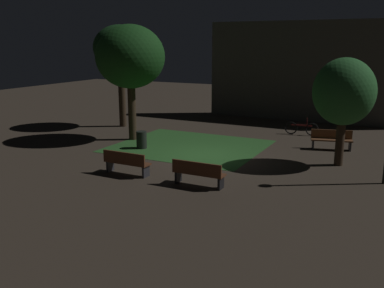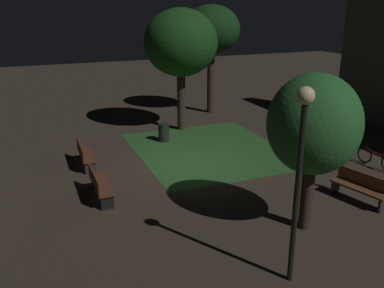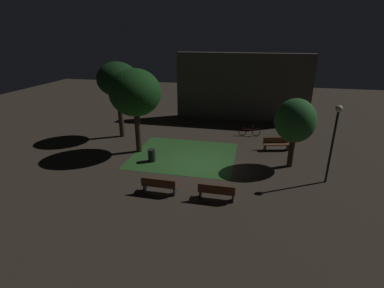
{
  "view_description": "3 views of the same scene",
  "coord_description": "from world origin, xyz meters",
  "px_view_note": "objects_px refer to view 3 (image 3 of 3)",
  "views": [
    {
      "loc": [
        7.41,
        -16.01,
        4.71
      ],
      "look_at": [
        -0.4,
        -0.39,
        0.58
      ],
      "focal_mm": 40.0,
      "sensor_mm": 36.0,
      "label": 1
    },
    {
      "loc": [
        13.41,
        -5.44,
        5.78
      ],
      "look_at": [
        0.33,
        -0.1,
        0.98
      ],
      "focal_mm": 39.04,
      "sensor_mm": 36.0,
      "label": 2
    },
    {
      "loc": [
        2.92,
        -15.79,
        7.66
      ],
      "look_at": [
        -0.82,
        1.16,
        0.93
      ],
      "focal_mm": 26.97,
      "sensor_mm": 36.0,
      "label": 3
    }
  ],
  "objects_px": {
    "tree_back_left": "(135,93)",
    "trash_bin": "(152,155)",
    "bench_back_row": "(217,191)",
    "bicycle": "(249,132)",
    "lamp_post_path_center": "(335,131)",
    "bench_lawn_edge": "(159,185)",
    "tree_lawn_side": "(117,80)",
    "tree_back_right": "(295,121)",
    "bench_corner": "(276,143)"
  },
  "relations": [
    {
      "from": "bench_corner",
      "to": "bicycle",
      "type": "relative_size",
      "value": 1.08
    },
    {
      "from": "bench_back_row",
      "to": "bicycle",
      "type": "bearing_deg",
      "value": 82.83
    },
    {
      "from": "tree_lawn_side",
      "to": "bicycle",
      "type": "bearing_deg",
      "value": 12.85
    },
    {
      "from": "tree_back_right",
      "to": "lamp_post_path_center",
      "type": "height_order",
      "value": "lamp_post_path_center"
    },
    {
      "from": "lamp_post_path_center",
      "to": "trash_bin",
      "type": "xyz_separation_m",
      "value": [
        -10.23,
        0.53,
        -2.55
      ]
    },
    {
      "from": "bench_back_row",
      "to": "tree_lawn_side",
      "type": "distance_m",
      "value": 12.14
    },
    {
      "from": "bench_lawn_edge",
      "to": "tree_back_left",
      "type": "distance_m",
      "value": 6.9
    },
    {
      "from": "tree_back_right",
      "to": "lamp_post_path_center",
      "type": "xyz_separation_m",
      "value": [
        1.75,
        -1.68,
        0.06
      ]
    },
    {
      "from": "trash_bin",
      "to": "bicycle",
      "type": "bearing_deg",
      "value": 46.8
    },
    {
      "from": "tree_lawn_side",
      "to": "bicycle",
      "type": "height_order",
      "value": "tree_lawn_side"
    },
    {
      "from": "bench_back_row",
      "to": "tree_back_left",
      "type": "xyz_separation_m",
      "value": [
        -6.05,
        5.01,
        3.56
      ]
    },
    {
      "from": "lamp_post_path_center",
      "to": "bicycle",
      "type": "height_order",
      "value": "lamp_post_path_center"
    },
    {
      "from": "bench_corner",
      "to": "lamp_post_path_center",
      "type": "relative_size",
      "value": 0.43
    },
    {
      "from": "trash_bin",
      "to": "bicycle",
      "type": "relative_size",
      "value": 0.46
    },
    {
      "from": "tree_back_right",
      "to": "tree_back_left",
      "type": "relative_size",
      "value": 0.75
    },
    {
      "from": "bench_lawn_edge",
      "to": "bicycle",
      "type": "height_order",
      "value": "bicycle"
    },
    {
      "from": "bench_lawn_edge",
      "to": "bicycle",
      "type": "bearing_deg",
      "value": 67.2
    },
    {
      "from": "tree_back_left",
      "to": "bicycle",
      "type": "distance_m",
      "value": 9.54
    },
    {
      "from": "tree_lawn_side",
      "to": "lamp_post_path_center",
      "type": "relative_size",
      "value": 1.33
    },
    {
      "from": "bench_corner",
      "to": "tree_back_left",
      "type": "height_order",
      "value": "tree_back_left"
    },
    {
      "from": "tree_lawn_side",
      "to": "trash_bin",
      "type": "bearing_deg",
      "value": -45.81
    },
    {
      "from": "lamp_post_path_center",
      "to": "bicycle",
      "type": "bearing_deg",
      "value": 122.62
    },
    {
      "from": "tree_back_right",
      "to": "tree_lawn_side",
      "type": "relative_size",
      "value": 0.73
    },
    {
      "from": "bench_corner",
      "to": "tree_back_right",
      "type": "height_order",
      "value": "tree_back_right"
    },
    {
      "from": "bench_back_row",
      "to": "trash_bin",
      "type": "relative_size",
      "value": 2.27
    },
    {
      "from": "tree_back_right",
      "to": "trash_bin",
      "type": "xyz_separation_m",
      "value": [
        -8.49,
        -1.15,
        -2.48
      ]
    },
    {
      "from": "trash_bin",
      "to": "bicycle",
      "type": "height_order",
      "value": "bicycle"
    },
    {
      "from": "bench_corner",
      "to": "tree_lawn_side",
      "type": "xyz_separation_m",
      "value": [
        -11.72,
        0.34,
        3.91
      ]
    },
    {
      "from": "bench_back_row",
      "to": "bench_corner",
      "type": "relative_size",
      "value": 0.97
    },
    {
      "from": "tree_lawn_side",
      "to": "lamp_post_path_center",
      "type": "bearing_deg",
      "value": -17.87
    },
    {
      "from": "bench_lawn_edge",
      "to": "bench_corner",
      "type": "distance_m",
      "value": 9.54
    },
    {
      "from": "bench_lawn_edge",
      "to": "bench_back_row",
      "type": "bearing_deg",
      "value": -0.0
    },
    {
      "from": "bench_back_row",
      "to": "tree_back_left",
      "type": "relative_size",
      "value": 0.32
    },
    {
      "from": "bench_back_row",
      "to": "tree_lawn_side",
      "type": "relative_size",
      "value": 0.31
    },
    {
      "from": "trash_bin",
      "to": "tree_back_right",
      "type": "bearing_deg",
      "value": 7.69
    },
    {
      "from": "tree_back_left",
      "to": "trash_bin",
      "type": "relative_size",
      "value": 7.04
    },
    {
      "from": "trash_bin",
      "to": "bicycle",
      "type": "distance_m",
      "value": 8.59
    },
    {
      "from": "bench_back_row",
      "to": "tree_lawn_side",
      "type": "bearing_deg",
      "value": 138.07
    },
    {
      "from": "tree_back_left",
      "to": "tree_back_right",
      "type": "bearing_deg",
      "value": -1.25
    },
    {
      "from": "tree_back_left",
      "to": "trash_bin",
      "type": "distance_m",
      "value": 4.14
    },
    {
      "from": "bench_corner",
      "to": "tree_back_right",
      "type": "bearing_deg",
      "value": -74.96
    },
    {
      "from": "bicycle",
      "to": "tree_back_right",
      "type": "bearing_deg",
      "value": -63.03
    },
    {
      "from": "tree_back_right",
      "to": "tree_back_left",
      "type": "bearing_deg",
      "value": 178.75
    },
    {
      "from": "bench_back_row",
      "to": "tree_back_left",
      "type": "height_order",
      "value": "tree_back_left"
    },
    {
      "from": "lamp_post_path_center",
      "to": "bench_lawn_edge",
      "type": "bearing_deg",
      "value": -159.9
    },
    {
      "from": "bench_lawn_edge",
      "to": "tree_lawn_side",
      "type": "xyz_separation_m",
      "value": [
        -5.63,
        7.68,
        3.91
      ]
    },
    {
      "from": "bench_corner",
      "to": "bench_lawn_edge",
      "type": "bearing_deg",
      "value": -129.68
    },
    {
      "from": "bench_back_row",
      "to": "bicycle",
      "type": "distance_m",
      "value": 9.99
    },
    {
      "from": "tree_back_right",
      "to": "tree_lawn_side",
      "type": "distance_m",
      "value": 12.82
    },
    {
      "from": "tree_back_right",
      "to": "tree_back_left",
      "type": "xyz_separation_m",
      "value": [
        -9.9,
        0.22,
        1.16
      ]
    }
  ]
}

